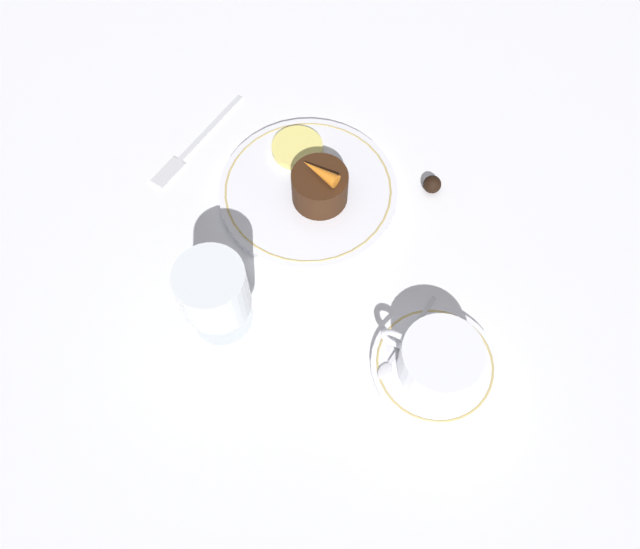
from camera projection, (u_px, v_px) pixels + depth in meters
ground_plane at (293, 212)px, 0.83m from camera, size 3.00×3.00×0.00m
dinner_plate at (308, 191)px, 0.83m from camera, size 0.24×0.24×0.01m
saucer at (434, 365)px, 0.73m from camera, size 0.15×0.15×0.01m
coffee_cup at (439, 359)px, 0.70m from camera, size 0.12×0.09×0.05m
spoon at (402, 346)px, 0.73m from camera, size 0.03×0.13×0.00m
wine_glass at (214, 292)px, 0.69m from camera, size 0.08×0.08×0.12m
fork at (190, 149)px, 0.87m from camera, size 0.04×0.19×0.01m
dessert_cake at (320, 187)px, 0.80m from camera, size 0.07×0.07×0.05m
carrot_garnish at (320, 172)px, 0.77m from camera, size 0.05×0.03×0.02m
pineapple_slice at (297, 148)px, 0.85m from camera, size 0.07×0.07×0.01m
chocolate_truffle at (432, 184)px, 0.83m from camera, size 0.02×0.02×0.02m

